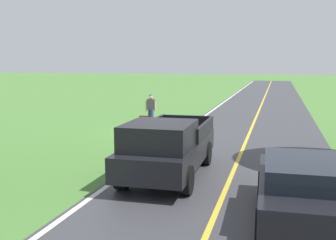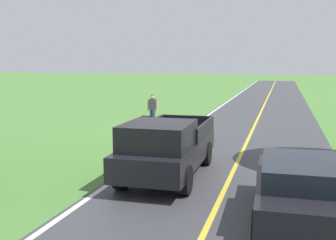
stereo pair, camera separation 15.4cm
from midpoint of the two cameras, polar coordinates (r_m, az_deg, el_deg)
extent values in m
plane|color=#4C7F38|center=(20.83, -1.55, -1.47)|extent=(200.00, 200.00, 0.00)
cube|color=#3D3D42|center=(19.99, 11.20, -2.03)|extent=(6.95, 120.00, 0.00)
cube|color=silver|center=(20.49, 1.96, -1.62)|extent=(0.16, 117.60, 0.00)
cube|color=gold|center=(19.99, 11.20, -2.02)|extent=(0.14, 117.60, 0.00)
cylinder|color=navy|center=(22.45, -2.47, 0.36)|extent=(0.18, 0.18, 0.88)
cylinder|color=navy|center=(22.74, -2.80, 0.46)|extent=(0.18, 0.18, 0.88)
cube|color=#3F3F47|center=(22.51, -2.65, 2.25)|extent=(0.40, 0.26, 0.58)
sphere|color=tan|center=(22.47, -2.66, 3.28)|extent=(0.23, 0.23, 0.23)
sphere|color=#4C564C|center=(22.46, -2.66, 3.47)|extent=(0.20, 0.20, 0.20)
cube|color=#591E19|center=(22.69, -2.49, 2.38)|extent=(0.32, 0.20, 0.44)
cylinder|color=tan|center=(22.42, -2.03, 1.95)|extent=(0.10, 0.10, 0.58)
cylinder|color=tan|center=(22.58, -3.29, 1.99)|extent=(0.10, 0.10, 0.58)
cube|color=maroon|center=(22.71, -3.68, -0.03)|extent=(0.46, 0.20, 0.51)
cube|color=black|center=(12.53, -0.13, -4.47)|extent=(2.09, 5.43, 0.70)
cube|color=black|center=(11.27, -1.65, -2.22)|extent=(1.87, 2.19, 0.72)
cube|color=black|center=(11.25, -1.65, -1.86)|extent=(1.70, 1.32, 0.43)
cube|color=black|center=(13.27, 4.98, -1.26)|extent=(0.15, 3.03, 0.45)
cube|color=black|center=(13.70, -2.80, -0.94)|extent=(0.15, 3.03, 0.45)
cube|color=black|center=(14.91, 2.38, -0.19)|extent=(1.84, 0.13, 0.45)
cylinder|color=black|center=(10.77, 2.19, -8.52)|extent=(0.31, 0.80, 0.80)
cylinder|color=black|center=(11.27, -6.87, -7.81)|extent=(0.31, 0.80, 0.80)
cylinder|color=black|center=(13.91, 5.10, -4.70)|extent=(0.31, 0.80, 0.80)
cylinder|color=black|center=(14.30, -2.06, -4.32)|extent=(0.31, 0.80, 0.80)
cube|color=black|center=(9.53, 17.98, -9.67)|extent=(1.98, 4.45, 0.62)
cube|color=black|center=(9.19, 18.22, -6.83)|extent=(1.70, 2.42, 0.46)
cylinder|color=black|center=(10.92, 12.89, -8.87)|extent=(0.26, 0.67, 0.66)
cylinder|color=black|center=(11.04, 21.80, -9.07)|extent=(0.26, 0.67, 0.66)
cylinder|color=black|center=(8.28, 12.59, -14.49)|extent=(0.26, 0.67, 0.66)
camera|label=1|loc=(0.08, -90.32, -0.05)|focal=42.90mm
camera|label=2|loc=(0.08, 89.68, 0.05)|focal=42.90mm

